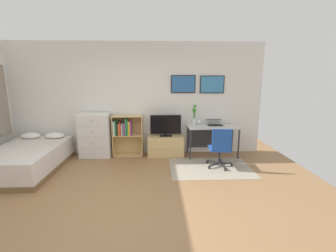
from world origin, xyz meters
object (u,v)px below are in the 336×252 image
(dresser, at_px, (95,135))
(wine_glass, at_px, (199,121))
(television, at_px, (166,126))
(computer_mouse, at_px, (226,125))
(office_chair, at_px, (220,147))
(laptop, at_px, (215,122))
(desk, at_px, (212,131))
(bamboo_vase, at_px, (194,115))
(bookshelf, at_px, (126,132))
(tv_stand, at_px, (166,146))
(bed, at_px, (27,158))

(dresser, relative_size, wine_glass, 5.84)
(television, height_order, computer_mouse, television)
(office_chair, height_order, laptop, laptop)
(desk, height_order, bamboo_vase, bamboo_vase)
(bookshelf, height_order, tv_stand, bookshelf)
(dresser, bearing_deg, bookshelf, 5.10)
(desk, xyz_separation_m, office_chair, (-0.01, -0.85, -0.14))
(wine_glass, bearing_deg, tv_stand, 171.67)
(bed, bearing_deg, bookshelf, 23.91)
(television, distance_m, office_chair, 1.42)
(dresser, bearing_deg, television, -0.25)
(tv_stand, distance_m, wine_glass, 1.01)
(bamboo_vase, bearing_deg, computer_mouse, -11.47)
(bookshelf, relative_size, wine_glass, 5.46)
(dresser, xyz_separation_m, tv_stand, (1.67, 0.02, -0.28))
(bookshelf, height_order, office_chair, bookshelf)
(bed, height_order, computer_mouse, computer_mouse)
(desk, bearing_deg, television, -178.84)
(bamboo_vase, bearing_deg, bed, -166.41)
(desk, relative_size, computer_mouse, 11.42)
(television, relative_size, computer_mouse, 7.06)
(television, distance_m, desk, 1.13)
(dresser, xyz_separation_m, television, (1.67, -0.01, 0.22))
(tv_stand, bearing_deg, dresser, -179.49)
(bed, bearing_deg, computer_mouse, 9.29)
(bed, xyz_separation_m, office_chair, (3.98, -0.05, 0.21))
(computer_mouse, distance_m, wine_glass, 0.67)
(bed, height_order, bookshelf, bookshelf)
(dresser, distance_m, bookshelf, 0.71)
(bookshelf, bearing_deg, tv_stand, -2.86)
(desk, height_order, office_chair, office_chair)
(tv_stand, height_order, bamboo_vase, bamboo_vase)
(bookshelf, relative_size, desk, 0.83)
(computer_mouse, bearing_deg, office_chair, -112.88)
(office_chair, bearing_deg, laptop, 89.73)
(bookshelf, bearing_deg, computer_mouse, -3.25)
(laptop, height_order, computer_mouse, laptop)
(bookshelf, distance_m, desk, 2.09)
(desk, bearing_deg, office_chair, -90.34)
(computer_mouse, bearing_deg, dresser, 178.65)
(tv_stand, bearing_deg, office_chair, -37.28)
(dresser, bearing_deg, office_chair, -16.64)
(tv_stand, xyz_separation_m, television, (-0.00, -0.02, 0.50))
(desk, xyz_separation_m, bamboo_vase, (-0.43, 0.06, 0.38))
(desk, bearing_deg, tv_stand, -179.98)
(tv_stand, bearing_deg, bamboo_vase, 5.14)
(computer_mouse, height_order, wine_glass, wine_glass)
(tv_stand, xyz_separation_m, computer_mouse, (1.44, -0.09, 0.51))
(bed, distance_m, bookshelf, 2.11)
(bed, relative_size, wine_glass, 11.12)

